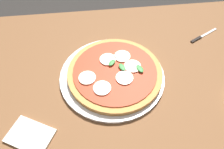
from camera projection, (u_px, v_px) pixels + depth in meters
ground_plane at (115, 149)px, 1.37m from camera, size 6.00×6.00×0.00m
dining_table at (116, 93)px, 0.88m from camera, size 1.29×0.82×0.74m
serving_tray at (112, 75)px, 0.79m from camera, size 0.37×0.37×0.01m
pizza at (115, 71)px, 0.78m from camera, size 0.34×0.34×0.03m
napkin at (30, 136)px, 0.65m from camera, size 0.16×0.14×0.01m
knife at (201, 37)px, 0.92m from camera, size 0.14×0.08×0.01m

